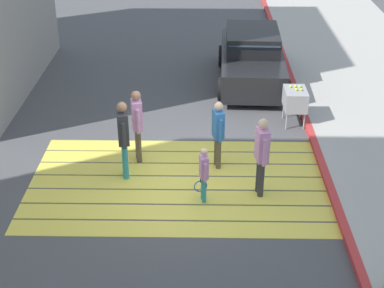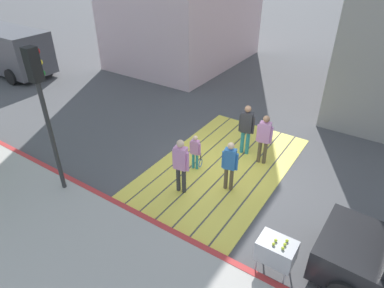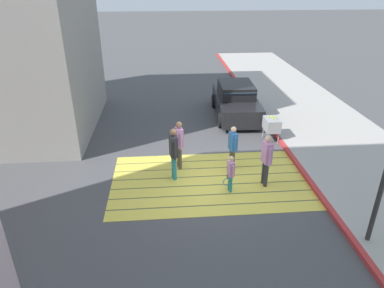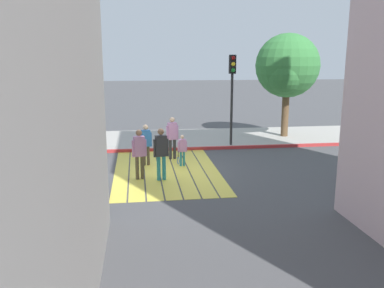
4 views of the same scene
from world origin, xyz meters
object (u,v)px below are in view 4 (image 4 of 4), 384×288
object	(u,v)px
pedestrian_adult_trailing	(161,150)
traffic_light_corner	(232,82)
car_parked_near_curb	(17,145)
pedestrian_child_with_racket	(182,149)
street_tree	(287,67)
pedestrian_adult_lead	(172,135)
tennis_ball_cart	(93,139)
pedestrian_adult_side	(146,142)
pedestrian_teen_behind	(139,151)

from	to	relation	value
pedestrian_adult_trailing	traffic_light_corner	bearing A→B (deg)	143.18
car_parked_near_curb	pedestrian_child_with_racket	bearing A→B (deg)	77.36
street_tree	pedestrian_adult_lead	xyz separation A→B (m)	(3.50, -6.10, -2.61)
pedestrian_adult_trailing	pedestrian_child_with_racket	world-z (taller)	pedestrian_adult_trailing
car_parked_near_curb	pedestrian_adult_trailing	distance (m)	6.38
tennis_ball_cart	pedestrian_adult_side	world-z (taller)	pedestrian_adult_side
pedestrian_adult_trailing	tennis_ball_cart	bearing A→B (deg)	-146.51
pedestrian_adult_side	tennis_ball_cart	bearing A→B (deg)	-132.42
pedestrian_teen_behind	street_tree	bearing A→B (deg)	129.56
tennis_ball_cart	traffic_light_corner	bearing A→B (deg)	96.23
tennis_ball_cart	pedestrian_adult_lead	world-z (taller)	pedestrian_adult_lead
street_tree	pedestrian_adult_trailing	world-z (taller)	street_tree
street_tree	pedestrian_child_with_racket	bearing A→B (deg)	-51.28
traffic_light_corner	pedestrian_adult_lead	xyz separation A→B (m)	(1.85, -2.91, -2.01)
tennis_ball_cart	pedestrian_teen_behind	size ratio (longest dim) A/B	0.59
traffic_light_corner	pedestrian_adult_trailing	bearing A→B (deg)	-36.82
pedestrian_adult_side	pedestrian_child_with_racket	distance (m)	1.42
pedestrian_adult_lead	pedestrian_adult_trailing	distance (m)	2.95
traffic_light_corner	pedestrian_adult_lead	world-z (taller)	traffic_light_corner
traffic_light_corner	pedestrian_adult_side	size ratio (longest dim) A/B	2.64
pedestrian_adult_lead	pedestrian_child_with_racket	distance (m)	1.25
tennis_ball_cart	pedestrian_teen_behind	bearing A→B (deg)	26.98
pedestrian_adult_side	pedestrian_child_with_racket	size ratio (longest dim) A/B	1.31
car_parked_near_curb	traffic_light_corner	distance (m)	9.49
street_tree	pedestrian_child_with_racket	distance (m)	8.03
street_tree	car_parked_near_curb	bearing A→B (deg)	-75.25
street_tree	traffic_light_corner	bearing A→B (deg)	-62.65
pedestrian_adult_trailing	pedestrian_teen_behind	bearing A→B (deg)	-106.50
car_parked_near_curb	pedestrian_adult_lead	distance (m)	6.18
pedestrian_child_with_racket	pedestrian_adult_trailing	bearing A→B (deg)	-27.90
car_parked_near_curb	pedestrian_adult_trailing	world-z (taller)	pedestrian_adult_trailing
traffic_light_corner	tennis_ball_cart	xyz separation A→B (m)	(0.68, -6.22, -2.34)
tennis_ball_cart	pedestrian_adult_lead	xyz separation A→B (m)	(1.17, 3.32, 0.32)
pedestrian_teen_behind	pedestrian_adult_lead	bearing A→B (deg)	152.90
tennis_ball_cart	pedestrian_child_with_racket	distance (m)	4.28
pedestrian_adult_trailing	pedestrian_teen_behind	xyz separation A→B (m)	(-0.22, -0.73, -0.04)
car_parked_near_curb	tennis_ball_cart	distance (m)	2.99
car_parked_near_curb	pedestrian_child_with_racket	world-z (taller)	car_parked_near_curb
traffic_light_corner	tennis_ball_cart	size ratio (longest dim) A/B	4.17
pedestrian_adult_side	pedestrian_teen_behind	size ratio (longest dim) A/B	0.92
traffic_light_corner	pedestrian_adult_trailing	xyz separation A→B (m)	(4.73, -3.54, -1.99)
tennis_ball_cart	pedestrian_child_with_racket	bearing A→B (deg)	56.82
traffic_light_corner	car_parked_near_curb	bearing A→B (deg)	-80.14
pedestrian_teen_behind	pedestrian_child_with_racket	xyz separation A→B (m)	(-1.49, 1.63, -0.32)
pedestrian_adult_lead	pedestrian_child_with_racket	size ratio (longest dim) A/B	1.42
traffic_light_corner	pedestrian_teen_behind	size ratio (longest dim) A/B	2.44
pedestrian_adult_lead	street_tree	bearing A→B (deg)	119.85
pedestrian_adult_lead	pedestrian_child_with_racket	world-z (taller)	pedestrian_adult_lead
pedestrian_adult_lead	pedestrian_adult_trailing	world-z (taller)	pedestrian_adult_trailing
traffic_light_corner	pedestrian_child_with_racket	distance (m)	4.65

